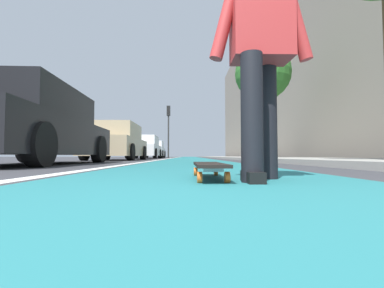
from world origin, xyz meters
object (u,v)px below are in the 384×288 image
at_px(skater_person, 260,44).
at_px(parked_car_mid, 117,143).
at_px(parked_car_near, 31,128).
at_px(parked_car_end, 154,150).
at_px(traffic_light, 168,122).
at_px(street_tree_mid, 263,74).
at_px(skateboard, 209,166).
at_px(parked_car_far, 145,148).

distance_m(skater_person, parked_car_mid, 9.63).
distance_m(parked_car_near, parked_car_end, 18.59).
bearing_deg(traffic_light, parked_car_end, 28.91).
xyz_separation_m(parked_car_near, street_tree_mid, (6.11, -6.34, 3.03)).
distance_m(skater_person, parked_car_end, 22.31).
distance_m(skateboard, parked_car_end, 22.12).
xyz_separation_m(skateboard, skater_person, (-0.15, -0.35, 0.84)).
height_order(skater_person, traffic_light, traffic_light).
distance_m(skateboard, parked_car_mid, 9.39).
bearing_deg(skater_person, parked_car_end, 9.23).
relative_size(skateboard, skater_person, 0.51).
bearing_deg(parked_car_near, street_tree_mid, -46.05).
bearing_deg(parked_car_far, parked_car_near, 179.02).
bearing_deg(parked_car_far, parked_car_mid, 179.72).
height_order(skateboard, parked_car_near, parked_car_near).
relative_size(parked_car_far, street_tree_mid, 0.91).
bearing_deg(skater_person, street_tree_mid, -16.15).
bearing_deg(parked_car_mid, skateboard, -160.97).
height_order(skateboard, parked_car_mid, parked_car_mid).
relative_size(skateboard, parked_car_near, 0.18).
height_order(skateboard, street_tree_mid, street_tree_mid).
height_order(parked_car_far, street_tree_mid, street_tree_mid).
bearing_deg(traffic_light, skater_person, -173.85).
bearing_deg(parked_car_end, skater_person, -170.77).
relative_size(skater_person, traffic_light, 0.39).
height_order(parked_car_far, parked_car_end, parked_car_end).
relative_size(skateboard, street_tree_mid, 0.17).
bearing_deg(street_tree_mid, parked_car_mid, 94.86).
bearing_deg(skateboard, skater_person, -113.35).
height_order(parked_car_end, street_tree_mid, street_tree_mid).
bearing_deg(traffic_light, street_tree_mid, -153.65).
bearing_deg(street_tree_mid, skateboard, 161.69).
relative_size(skater_person, parked_car_near, 0.36).
bearing_deg(parked_car_end, parked_car_far, -178.10).
distance_m(parked_car_near, street_tree_mid, 9.31).
bearing_deg(parked_car_near, skater_person, -133.74).
bearing_deg(traffic_light, skateboard, -174.82).
xyz_separation_m(skateboard, parked_car_far, (15.57, 3.02, 0.62)).
height_order(skateboard, parked_car_far, parked_car_far).
xyz_separation_m(parked_car_near, parked_car_end, (18.59, -0.00, -0.01)).
distance_m(parked_car_mid, traffic_light, 10.61).
distance_m(skater_person, street_tree_mid, 10.32).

